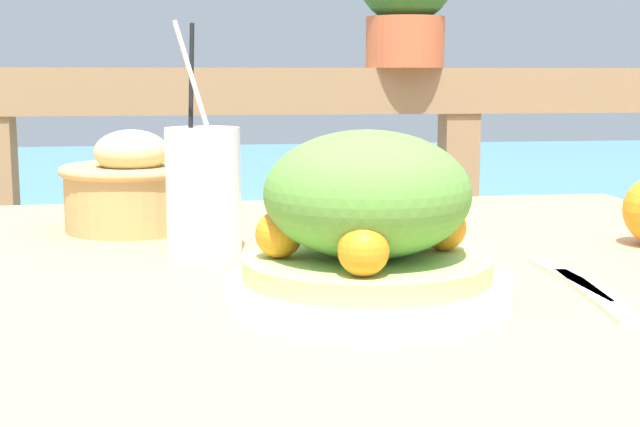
# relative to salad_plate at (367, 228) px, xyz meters

# --- Properties ---
(patio_table) EXTENTS (1.15, 0.91, 0.77)m
(patio_table) POSITION_rel_salad_plate_xyz_m (-0.06, 0.16, -0.16)
(patio_table) COLOR tan
(patio_table) RESTS_ON ground_plane
(railing_fence) EXTENTS (2.80, 0.08, 0.97)m
(railing_fence) POSITION_rel_salad_plate_xyz_m (-0.06, 1.03, -0.13)
(railing_fence) COLOR #937551
(railing_fence) RESTS_ON ground_plane
(sea_backdrop) EXTENTS (12.00, 4.00, 0.47)m
(sea_backdrop) POSITION_rel_salad_plate_xyz_m (-0.06, 3.53, -0.59)
(sea_backdrop) COLOR teal
(sea_backdrop) RESTS_ON ground_plane
(salad_plate) EXTENTS (0.25, 0.25, 0.15)m
(salad_plate) POSITION_rel_salad_plate_xyz_m (0.00, 0.00, 0.00)
(salad_plate) COLOR white
(salad_plate) RESTS_ON patio_table
(drink_glass) EXTENTS (0.08, 0.08, 0.25)m
(drink_glass) POSITION_rel_salad_plate_xyz_m (-0.13, 0.23, 0.01)
(drink_glass) COLOR silver
(drink_glass) RESTS_ON patio_table
(bread_basket) EXTENTS (0.18, 0.18, 0.12)m
(bread_basket) POSITION_rel_salad_plate_xyz_m (-0.22, 0.39, -0.01)
(bread_basket) COLOR tan
(bread_basket) RESTS_ON patio_table
(fork) EXTENTS (0.04, 0.18, 0.00)m
(fork) POSITION_rel_salad_plate_xyz_m (0.20, -0.02, -0.06)
(fork) COLOR silver
(fork) RESTS_ON patio_table
(knife) EXTENTS (0.02, 0.18, 0.00)m
(knife) POSITION_rel_salad_plate_xyz_m (0.20, 0.04, -0.06)
(knife) COLOR silver
(knife) RESTS_ON patio_table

